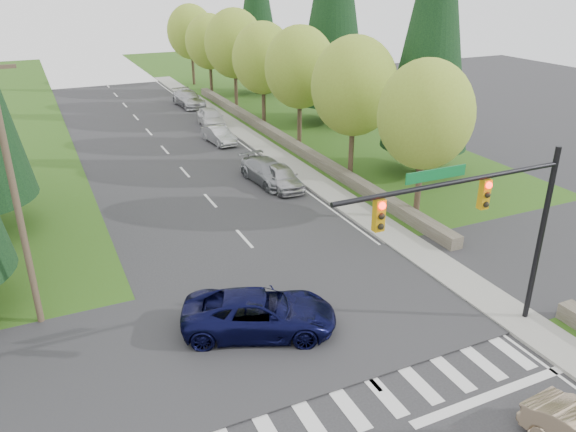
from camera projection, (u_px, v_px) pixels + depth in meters
grass_east at (407, 174)px, 36.45m from camera, size 14.00×110.00×0.06m
cross_street at (314, 317)px, 21.48m from camera, size 120.00×8.00×0.10m
sidewalk_east at (309, 177)px, 35.74m from camera, size 1.80×80.00×0.13m
curb_east at (297, 179)px, 35.41m from camera, size 0.20×80.00×0.13m
stone_wall_north at (282, 139)px, 42.93m from camera, size 0.70×40.00×0.70m
traffic_signal at (486, 211)px, 18.25m from camera, size 8.70×0.37×6.80m
utility_pole at (15, 195)px, 19.07m from camera, size 1.60×0.24×10.00m
decid_tree_0 at (426, 115)px, 27.76m from camera, size 4.80×4.80×8.37m
decid_tree_1 at (354, 86)px, 33.53m from camera, size 5.20×5.20×8.80m
decid_tree_2 at (300, 67)px, 39.21m from camera, size 5.00×5.00×8.82m
decid_tree_3 at (263, 58)px, 45.17m from camera, size 5.00×5.00×8.55m
decid_tree_4 at (234, 44)px, 50.86m from camera, size 5.40×5.40×9.18m
decid_tree_5 at (209, 42)px, 56.81m from camera, size 4.80×4.80×8.30m
decid_tree_6 at (191, 32)px, 62.53m from camera, size 5.20×5.20×8.86m
conifer_e_a at (435, 14)px, 32.91m from camera, size 5.44×5.44×17.80m
conifer_e_c at (257, 1)px, 56.36m from camera, size 5.10×5.10×16.80m
suv_navy at (260, 313)px, 20.33m from camera, size 6.12×4.54×1.55m
parked_car_a at (282, 177)px, 33.92m from camera, size 1.80×4.18×1.40m
parked_car_b at (268, 172)px, 34.79m from camera, size 2.43×5.04×1.41m
parked_car_c at (219, 135)px, 42.73m from camera, size 1.79×4.00×1.28m
parked_car_d at (211, 117)px, 47.31m from camera, size 2.34×4.72×1.54m
parked_car_e at (189, 99)px, 54.36m from camera, size 2.42×5.23×1.48m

